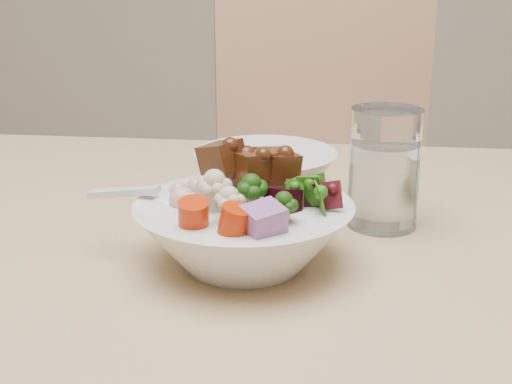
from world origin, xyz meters
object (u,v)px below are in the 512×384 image
at_px(dining_table, 509,335).
at_px(side_bowl, 265,175).
at_px(chair_far, 336,191).
at_px(water_glass, 384,173).
at_px(food_bowl, 246,230).

height_order(dining_table, side_bowl, side_bowl).
xyz_separation_m(chair_far, water_glass, (0.07, -0.62, 0.23)).
bearing_deg(side_bowl, dining_table, -30.92).
distance_m(water_glass, side_bowl, 0.15).
bearing_deg(side_bowl, water_glass, -27.46).
distance_m(dining_table, chair_far, 0.73).
height_order(dining_table, chair_far, chair_far).
distance_m(chair_far, food_bowl, 0.77).
distance_m(dining_table, side_bowl, 0.32).
xyz_separation_m(dining_table, side_bowl, (-0.26, 0.16, 0.10)).
relative_size(chair_far, side_bowl, 5.78).
bearing_deg(chair_far, dining_table, -91.54).
height_order(dining_table, food_bowl, food_bowl).
xyz_separation_m(chair_far, side_bowl, (-0.06, -0.55, 0.20)).
relative_size(food_bowl, side_bowl, 1.20).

